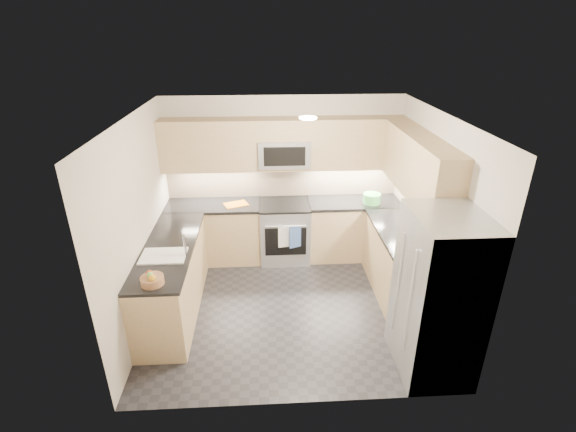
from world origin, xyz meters
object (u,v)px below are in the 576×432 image
object	(u,v)px
microwave	(284,153)
fruit_basket	(152,280)
gas_range	(285,232)
cutting_board	(236,204)
utensil_bowl	(372,198)
refrigerator	(438,296)

from	to	relation	value
microwave	fruit_basket	size ratio (longest dim) A/B	3.14
fruit_basket	gas_range	bearing A→B (deg)	54.54
fruit_basket	cutting_board	bearing A→B (deg)	70.04
gas_range	cutting_board	world-z (taller)	cutting_board
cutting_board	utensil_bowl	bearing A→B (deg)	-1.54
microwave	utensil_bowl	distance (m)	1.51
gas_range	refrigerator	distance (m)	2.86
cutting_board	fruit_basket	distance (m)	2.22
refrigerator	utensil_bowl	world-z (taller)	refrigerator
fruit_basket	utensil_bowl	bearing A→B (deg)	35.73
fruit_basket	microwave	bearing A→B (deg)	56.10
gas_range	fruit_basket	size ratio (longest dim) A/B	3.76
microwave	utensil_bowl	xyz separation A→B (m)	(1.33, -0.19, -0.69)
microwave	cutting_board	world-z (taller)	microwave
gas_range	utensil_bowl	size ratio (longest dim) A/B	3.48
gas_range	cutting_board	xyz separation A→B (m)	(-0.74, -0.01, 0.49)
microwave	fruit_basket	xyz separation A→B (m)	(-1.49, -2.22, -0.72)
gas_range	refrigerator	bearing A→B (deg)	-59.12
refrigerator	cutting_board	distance (m)	3.26
microwave	utensil_bowl	world-z (taller)	microwave
microwave	refrigerator	bearing A→B (deg)	-60.38
utensil_bowl	gas_range	bearing A→B (deg)	177.14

